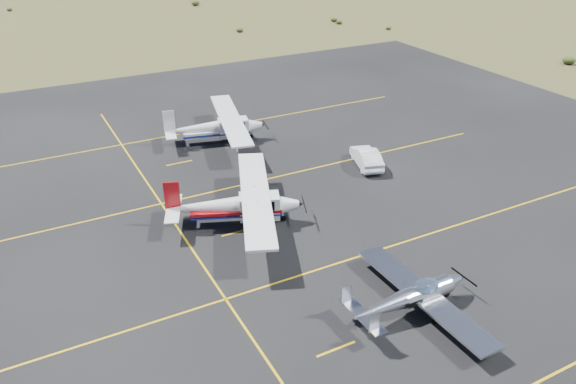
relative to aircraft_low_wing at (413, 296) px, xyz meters
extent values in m
plane|color=#383D1C|center=(-1.57, 3.03, -0.92)|extent=(1600.00, 1600.00, 0.00)
cube|color=black|center=(-1.57, 10.03, -0.92)|extent=(72.00, 72.00, 0.02)
cube|color=silver|center=(0.66, 0.01, -0.19)|extent=(1.54, 8.84, 0.12)
ellipsoid|color=#99BFD8|center=(0.66, 0.01, 0.28)|extent=(1.62, 0.94, 0.80)
cube|color=silver|center=(-2.97, -0.04, 0.09)|extent=(0.73, 2.95, 0.06)
cube|color=silver|center=(-3.10, -1.12, 0.53)|extent=(0.54, 0.07, 0.98)
cube|color=silver|center=(-3.13, 1.04, 0.53)|extent=(0.54, 0.07, 0.98)
cylinder|color=black|center=(2.23, 0.03, -0.75)|extent=(0.33, 0.09, 0.33)
cylinder|color=black|center=(0.48, -1.17, -0.72)|extent=(0.39, 0.11, 0.39)
cylinder|color=black|center=(0.45, 1.18, -0.72)|extent=(0.39, 0.11, 0.39)
cube|color=silver|center=(-2.91, 10.91, 0.23)|extent=(2.68, 2.04, 1.47)
cube|color=silver|center=(-3.11, 10.99, 0.99)|extent=(5.97, 11.73, 0.15)
cube|color=black|center=(-2.91, 10.91, 0.53)|extent=(2.09, 1.84, 0.60)
cube|color=#AD0E14|center=(-4.22, 11.43, 0.12)|extent=(5.52, 3.18, 0.20)
cube|color=#AD0E14|center=(-7.66, 12.79, 1.26)|extent=(0.89, 0.41, 1.74)
cube|color=silver|center=(-7.66, 12.79, 0.39)|extent=(2.04, 3.53, 0.07)
cylinder|color=black|center=(-1.60, 10.39, -0.72)|extent=(0.40, 0.25, 0.39)
cylinder|color=black|center=(-3.63, 9.97, -0.67)|extent=(0.50, 0.31, 0.48)
cylinder|color=black|center=(-2.79, 12.09, -0.67)|extent=(0.50, 0.31, 0.48)
cube|color=silver|center=(0.76, 23.66, 0.21)|extent=(2.57, 1.74, 1.44)
cube|color=silver|center=(0.56, 23.71, 0.95)|extent=(4.36, 11.81, 0.15)
cube|color=black|center=(0.76, 23.66, 0.51)|extent=(1.96, 1.63, 0.59)
cube|color=silver|center=(-0.59, 23.99, 0.10)|extent=(5.48, 2.46, 0.19)
cube|color=silver|center=(-4.12, 24.84, 1.22)|extent=(0.90, 0.28, 1.71)
cube|color=silver|center=(-4.12, 24.84, 0.37)|extent=(1.58, 3.51, 0.06)
cylinder|color=black|center=(2.11, 23.34, -0.72)|extent=(0.40, 0.19, 0.38)
cylinder|color=black|center=(0.19, 22.65, -0.68)|extent=(0.49, 0.24, 0.47)
cylinder|color=black|center=(0.71, 24.83, -0.68)|extent=(0.49, 0.24, 0.47)
imported|color=white|center=(7.53, 14.63, -0.23)|extent=(2.66, 4.42, 1.37)
camera|label=1|loc=(-15.13, -15.94, 16.82)|focal=35.00mm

